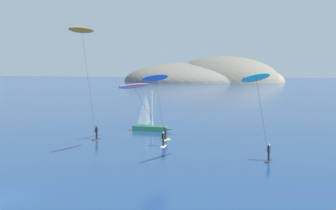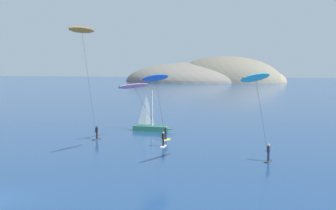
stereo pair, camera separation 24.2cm
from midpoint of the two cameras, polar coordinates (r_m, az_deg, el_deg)
headland_island at (r=237.38m, az=5.44°, el=3.15°), size 90.53×54.67×28.48m
sailboat_near at (r=59.10m, az=-2.30°, el=-2.92°), size 5.94×1.74×5.70m
kitesurfer_cyan at (r=37.98m, az=11.83°, el=2.87°), size 3.48×6.70×8.60m
kitesurfer_pink at (r=42.86m, az=-4.34°, el=1.80°), size 3.39×8.67×7.46m
kitesurfer_orange at (r=50.21m, az=-11.54°, el=8.49°), size 1.80×6.43×13.58m
kitesurfer_blue at (r=49.73m, az=-1.73°, el=3.06°), size 3.19×5.36×8.21m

